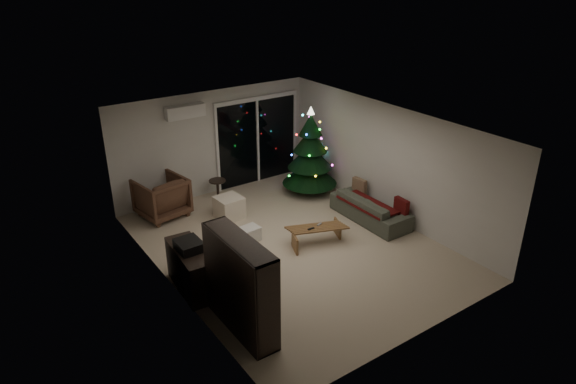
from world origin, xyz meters
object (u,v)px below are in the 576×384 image
Objects in this scene: armchair at (162,197)px; sofa at (370,208)px; christmas_tree at (310,151)px; media_cabinet at (191,269)px; coffee_table at (317,235)px; bookshelf at (229,289)px.

armchair is 0.52× the size of sofa.
armchair is 0.46× the size of christmas_tree.
media_cabinet is 1.09× the size of coffee_table.
sofa is 2.10m from christmas_tree.
christmas_tree is at bearing 6.54° from sofa.
coffee_table is (2.07, -2.90, -0.27)m from armchair.
bookshelf is at bearing -139.84° from christmas_tree.
sofa is 0.89× the size of christmas_tree.
sofa is (4.30, 0.14, -0.11)m from media_cabinet.
media_cabinet is at bearing 97.84° from bookshelf.
coffee_table is (2.73, 1.39, -0.60)m from bookshelf.
sofa is 1.58m from coffee_table.
sofa is at bearing 133.14° from armchair.
media_cabinet is 4.30m from sofa.
bookshelf reaches higher than sofa.
media_cabinet reaches higher than sofa.
media_cabinet is at bearing -158.53° from coffee_table.
sofa is at bearing 6.48° from media_cabinet.
coffee_table is at bearing 95.50° from sofa.
media_cabinet is 2.99m from armchair.
sofa is (4.30, 1.53, -0.50)m from bookshelf.
bookshelf is 1.44m from media_cabinet.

